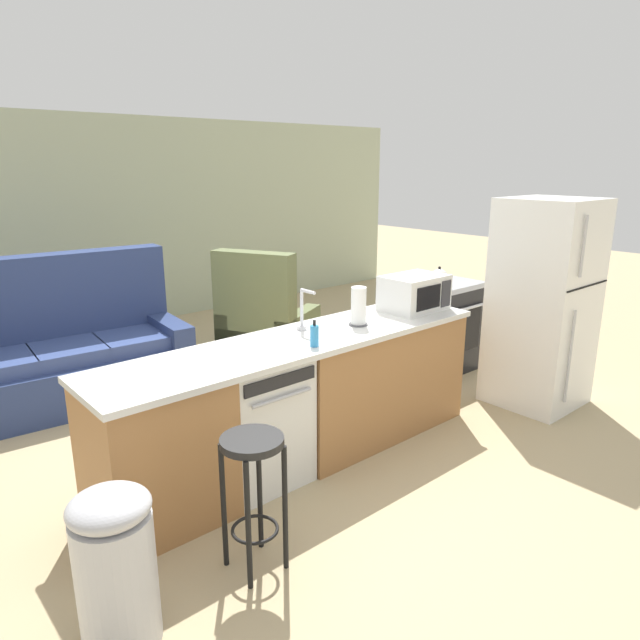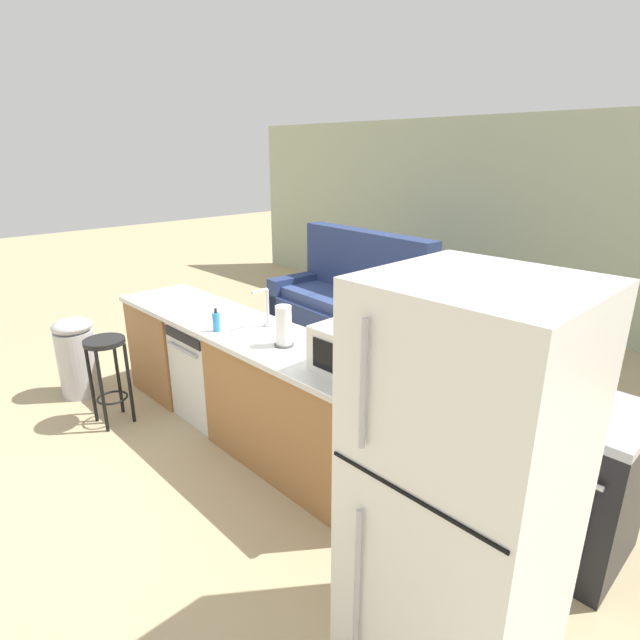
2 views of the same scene
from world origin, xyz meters
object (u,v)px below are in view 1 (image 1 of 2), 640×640
trash_bin (116,567)px  bar_stool (253,475)px  paper_towel_roll (359,307)px  armchair (265,330)px  refrigerator (543,304)px  soap_bottle (314,336)px  couch (64,356)px  stove_range (436,326)px  dishwasher (254,420)px  kettle (439,278)px  microwave (414,293)px

trash_bin → bar_stool: bearing=0.8°
paper_towel_roll → armchair: (0.49, 1.87, -0.69)m
refrigerator → soap_bottle: refrigerator is taller
paper_towel_roll → couch: size_ratio=0.14×
stove_range → refrigerator: bearing=-90.0°
soap_bottle → bar_stool: size_ratio=0.24×
dishwasher → kettle: kettle is taller
stove_range → bar_stool: stove_range is taller
stove_range → kettle: size_ratio=4.39×
trash_bin → armchair: armchair is taller
couch → stove_range: bearing=-28.4°
paper_towel_roll → kettle: paper_towel_roll is taller
couch → armchair: couch is taller
dishwasher → refrigerator: size_ratio=0.48×
soap_bottle → trash_bin: (-1.57, -0.53, -0.59)m
refrigerator → kettle: (-0.17, 0.97, 0.10)m
microwave → trash_bin: 2.95m
trash_bin → armchair: (2.62, 2.57, -0.03)m
soap_bottle → microwave: bearing=9.1°
refrigerator → trash_bin: (-3.82, -0.18, -0.50)m
trash_bin → couch: (0.72, 2.95, 0.02)m
kettle → armchair: (-1.03, 1.42, -0.64)m
microwave → armchair: size_ratio=0.42×
refrigerator → dishwasher: bearing=168.1°
dishwasher → couch: 2.28m
refrigerator → bar_stool: size_ratio=2.39×
refrigerator → bar_stool: bearing=-176.9°
paper_towel_roll → bar_stool: (-1.41, -0.69, -0.50)m
stove_range → refrigerator: (-0.00, -1.10, 0.43)m
refrigerator → kettle: refrigerator is taller
soap_bottle → stove_range: bearing=18.3°
microwave → couch: bearing=132.8°
dishwasher → microwave: microwave is taller
armchair → microwave: bearing=-85.1°
dishwasher → bar_stool: 0.88m
refrigerator → kettle: 0.99m
refrigerator → couch: bearing=138.2°
couch → armchair: size_ratio=1.72×
dishwasher → armchair: armchair is taller
trash_bin → stove_range: bearing=18.4°
microwave → paper_towel_roll: paper_towel_roll is taller
refrigerator → couch: size_ratio=0.85×
bar_stool → armchair: armchair is taller
kettle → soap_bottle: bearing=-163.5°
stove_range → kettle: 0.57m
refrigerator → armchair: 2.73m
soap_bottle → kettle: size_ratio=0.86×
kettle → armchair: 1.87m
couch → microwave: bearing=-47.2°
armchair → dishwasher: bearing=-127.3°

